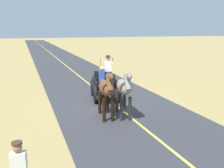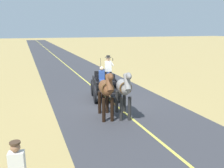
# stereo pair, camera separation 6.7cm
# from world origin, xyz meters

# --- Properties ---
(ground_plane) EXTENTS (200.00, 200.00, 0.00)m
(ground_plane) POSITION_xyz_m (0.00, 0.00, 0.00)
(ground_plane) COLOR tan
(road_surface) EXTENTS (6.32, 160.00, 0.01)m
(road_surface) POSITION_xyz_m (0.00, 0.00, 0.00)
(road_surface) COLOR #38383D
(road_surface) RESTS_ON ground
(road_centre_stripe) EXTENTS (0.12, 160.00, 0.00)m
(road_centre_stripe) POSITION_xyz_m (0.00, 0.00, 0.01)
(road_centre_stripe) COLOR #DBCC4C
(road_centre_stripe) RESTS_ON road_surface
(horse_drawn_carriage) EXTENTS (1.82, 4.51, 2.50)m
(horse_drawn_carriage) POSITION_xyz_m (0.12, -0.69, 0.82)
(horse_drawn_carriage) COLOR black
(horse_drawn_carriage) RESTS_ON ground
(horse_near_side) EXTENTS (0.85, 2.15, 2.21)m
(horse_near_side) POSITION_xyz_m (0.27, 2.36, 1.32)
(horse_near_side) COLOR gray
(horse_near_side) RESTS_ON ground
(horse_off_side) EXTENTS (0.77, 2.15, 2.21)m
(horse_off_side) POSITION_xyz_m (1.04, 2.22, 1.32)
(horse_off_side) COLOR brown
(horse_off_side) RESTS_ON ground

